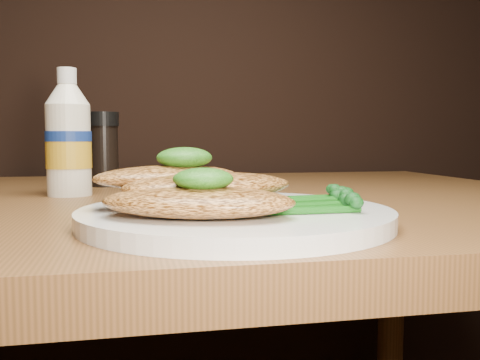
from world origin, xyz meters
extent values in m
cylinder|color=white|center=(0.07, 0.80, 0.76)|extent=(0.28, 0.28, 0.01)
ellipsoid|color=#C6813F|center=(0.03, 0.75, 0.78)|extent=(0.18, 0.13, 0.03)
ellipsoid|color=#C6813F|center=(0.05, 0.80, 0.79)|extent=(0.17, 0.11, 0.02)
ellipsoid|color=#C6813F|center=(0.01, 0.83, 0.79)|extent=(0.15, 0.11, 0.02)
ellipsoid|color=#0C3808|center=(0.03, 0.75, 0.80)|extent=(0.05, 0.05, 0.02)
ellipsoid|color=#0C3808|center=(0.03, 0.83, 0.81)|extent=(0.07, 0.06, 0.02)
camera|label=1|loc=(-0.02, 0.34, 0.83)|focal=39.57mm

